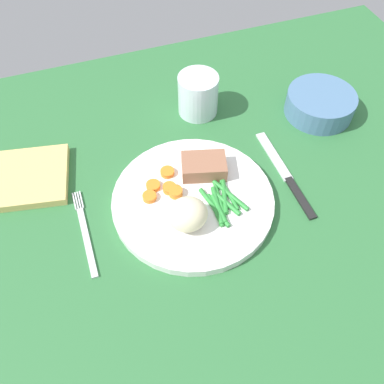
# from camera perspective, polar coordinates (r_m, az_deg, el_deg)

# --- Properties ---
(dining_table) EXTENTS (1.20, 0.90, 0.02)m
(dining_table) POSITION_cam_1_polar(r_m,az_deg,el_deg) (0.70, 2.51, -1.37)
(dining_table) COLOR #2D6B38
(dining_table) RESTS_ON ground
(dinner_plate) EXTENTS (0.27, 0.27, 0.02)m
(dinner_plate) POSITION_cam_1_polar(r_m,az_deg,el_deg) (0.68, 0.00, -0.90)
(dinner_plate) COLOR white
(dinner_plate) RESTS_ON dining_table
(meat_portion) EXTENTS (0.09, 0.07, 0.03)m
(meat_portion) POSITION_cam_1_polar(r_m,az_deg,el_deg) (0.70, 1.66, 3.59)
(meat_portion) COLOR #936047
(meat_portion) RESTS_ON dinner_plate
(mashed_potatoes) EXTENTS (0.06, 0.06, 0.05)m
(mashed_potatoes) POSITION_cam_1_polar(r_m,az_deg,el_deg) (0.63, -0.63, -3.11)
(mashed_potatoes) COLOR beige
(mashed_potatoes) RESTS_ON dinner_plate
(carrot_slices) EXTENTS (0.07, 0.07, 0.01)m
(carrot_slices) POSITION_cam_1_polar(r_m,az_deg,el_deg) (0.68, -3.88, 0.69)
(carrot_slices) COLOR orange
(carrot_slices) RESTS_ON dinner_plate
(green_beans) EXTENTS (0.07, 0.11, 0.01)m
(green_beans) POSITION_cam_1_polar(r_m,az_deg,el_deg) (0.67, 4.10, -1.34)
(green_beans) COLOR #2D8C38
(green_beans) RESTS_ON dinner_plate
(fork) EXTENTS (0.01, 0.17, 0.00)m
(fork) POSITION_cam_1_polar(r_m,az_deg,el_deg) (0.68, -14.62, -5.44)
(fork) COLOR silver
(fork) RESTS_ON dining_table
(knife) EXTENTS (0.02, 0.20, 0.01)m
(knife) POSITION_cam_1_polar(r_m,az_deg,el_deg) (0.74, 12.90, 2.28)
(knife) COLOR black
(knife) RESTS_ON dining_table
(water_glass) EXTENTS (0.08, 0.08, 0.08)m
(water_glass) POSITION_cam_1_polar(r_m,az_deg,el_deg) (0.82, 0.84, 13.02)
(water_glass) COLOR silver
(water_glass) RESTS_ON dining_table
(salad_bowl) EXTENTS (0.13, 0.13, 0.05)m
(salad_bowl) POSITION_cam_1_polar(r_m,az_deg,el_deg) (0.86, 17.40, 11.75)
(salad_bowl) COLOR #4C7299
(salad_bowl) RESTS_ON dining_table
(napkin) EXTENTS (0.15, 0.15, 0.02)m
(napkin) POSITION_cam_1_polar(r_m,az_deg,el_deg) (0.77, -21.50, 1.93)
(napkin) COLOR #DBBC6B
(napkin) RESTS_ON dining_table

